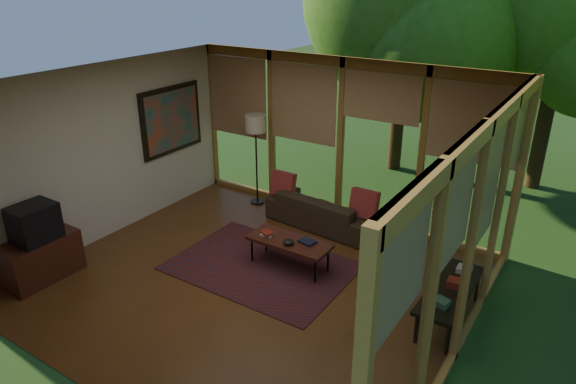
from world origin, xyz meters
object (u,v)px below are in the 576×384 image
Objects in this scene: media_cabinet at (41,258)px; side_console at (443,289)px; sofa at (323,211)px; floor_lamp at (256,128)px; coffee_table at (289,242)px; television at (34,223)px.

media_cabinet is 0.71× the size of side_console.
floor_lamp is at bearing -1.70° from sofa.
side_console is at bearing 155.01° from sofa.
coffee_table is 2.18m from side_console.
television is 0.33× the size of floor_lamp.
coffee_table is at bearing -42.36° from floor_lamp.
side_console reaches higher than coffee_table.
coffee_table is at bearing 38.08° from television.
floor_lamp is (-1.46, 0.16, 1.13)m from sofa.
side_console is (3.88, -1.54, -1.00)m from floor_lamp.
floor_lamp is at bearing 158.35° from side_console.
television is 3.42m from coffee_table.
media_cabinet is (-2.45, -3.48, 0.03)m from sofa.
television is at bearing -141.92° from coffee_table.
media_cabinet is 0.55m from television.
television reaches higher than sofa.
coffee_table is (2.67, 2.09, -0.46)m from television.
floor_lamp is 4.29m from side_console.
sofa is 1.88× the size of media_cabinet.
coffee_table is (2.69, 2.09, 0.09)m from media_cabinet.
sofa is 1.34× the size of side_console.
sofa reaches higher than coffee_table.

